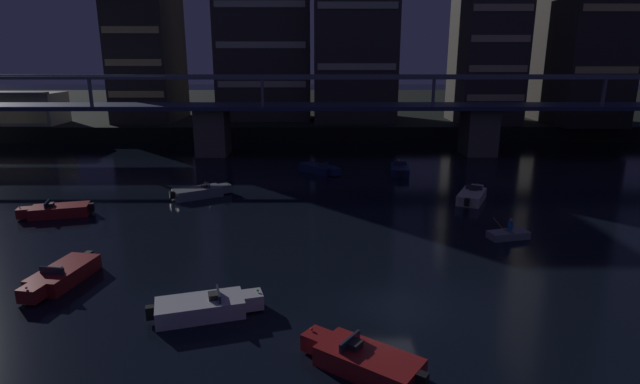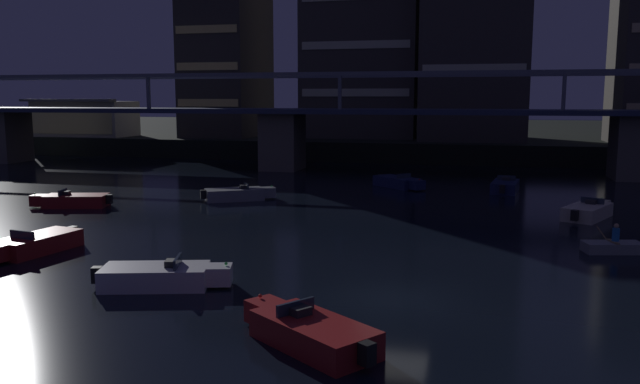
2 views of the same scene
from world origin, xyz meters
The scene contains 15 objects.
ground_plane centered at (0.00, 0.00, 0.00)m, with size 400.00×400.00×0.00m, color black.
far_riverbank centered at (0.00, 86.44, 1.10)m, with size 240.00×80.00×2.20m, color black.
river_bridge centered at (0.00, 38.43, 4.35)m, with size 102.02×6.40×9.38m.
tower_west_low centered at (-28.50, 55.29, 12.99)m, with size 8.34×12.62×21.88m.
tower_west_tall centered at (-11.41, 56.27, 15.97)m, with size 13.80×8.22×27.85m.
waterfront_pavilion centered at (-45.98, 50.35, 4.44)m, with size 12.40×7.40×4.70m.
speedboat_near_center centered at (-16.86, 2.74, 0.41)m, with size 2.45×5.23×1.16m.
speedboat_near_right centered at (-22.79, 14.16, 0.41)m, with size 5.19×2.76×1.16m.
speedboat_mid_left centered at (-8.64, -0.71, 0.41)m, with size 5.17×2.82×1.16m.
speedboat_mid_center centered at (-1.77, -4.89, 0.41)m, with size 4.71×3.95×1.16m.
speedboat_mid_right centered at (9.24, 18.05, 0.41)m, with size 3.39×4.95×1.16m.
speedboat_far_left centered at (4.89, 28.13, 0.41)m, with size 2.30×5.23×1.16m.
speedboat_far_center centered at (-3.26, 28.39, 0.41)m, with size 4.47×4.30×1.16m.
speedboat_far_right centered at (-13.37, 19.37, 0.41)m, with size 4.84×3.68×1.16m.
dinghy_with_paddler centered at (8.94, 9.22, 0.28)m, with size 2.78×2.60×1.36m.
Camera 2 is at (2.74, -21.81, 7.05)m, focal length 35.83 mm.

